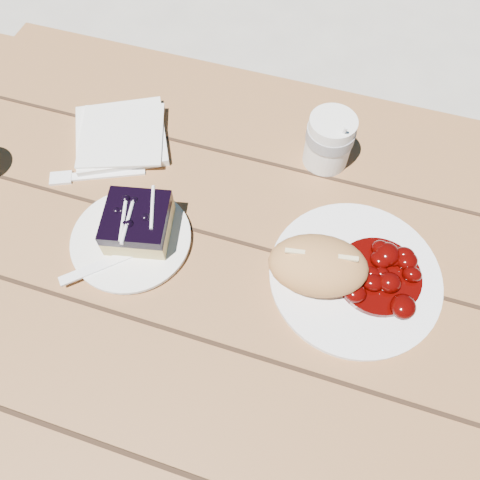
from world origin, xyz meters
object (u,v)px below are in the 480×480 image
(blueberry_cake, at_px, (138,223))
(coffee_cup, at_px, (329,141))
(main_plate, at_px, (354,277))
(picnic_table, at_px, (225,326))
(dessert_plate, at_px, (131,240))
(bread_roll, at_px, (318,266))

(blueberry_cake, bearing_deg, coffee_cup, 31.98)
(main_plate, distance_m, coffee_cup, 0.23)
(main_plate, xyz_separation_m, blueberry_cake, (-0.32, -0.02, 0.03))
(picnic_table, xyz_separation_m, coffee_cup, (0.09, 0.28, 0.21))
(dessert_plate, distance_m, blueberry_cake, 0.04)
(coffee_cup, bearing_deg, bread_roll, -81.86)
(bread_roll, bearing_deg, main_plate, 19.98)
(main_plate, height_order, bread_roll, bread_roll)
(picnic_table, distance_m, coffee_cup, 0.36)
(main_plate, xyz_separation_m, coffee_cup, (-0.09, 0.21, 0.04))
(bread_roll, distance_m, coffee_cup, 0.23)
(main_plate, distance_m, bread_roll, 0.07)
(bread_roll, distance_m, dessert_plate, 0.28)
(dessert_plate, bearing_deg, coffee_cup, 44.70)
(blueberry_cake, bearing_deg, bread_roll, -11.64)
(bread_roll, bearing_deg, blueberry_cake, -179.55)
(bread_roll, height_order, coffee_cup, coffee_cup)
(picnic_table, bearing_deg, bread_roll, 22.36)
(picnic_table, xyz_separation_m, bread_roll, (0.12, 0.05, 0.21))
(picnic_table, distance_m, bread_roll, 0.25)
(blueberry_cake, bearing_deg, dessert_plate, -135.77)
(picnic_table, relative_size, main_plate, 8.38)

